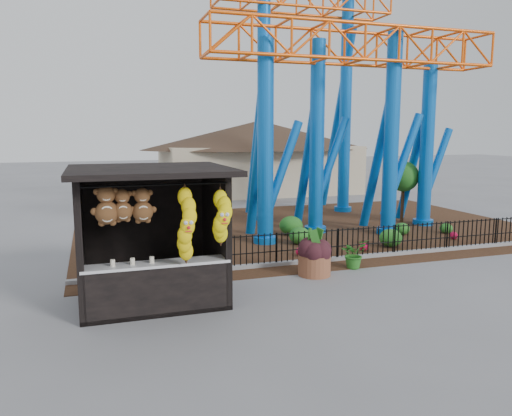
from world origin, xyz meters
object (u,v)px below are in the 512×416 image
object	(u,v)px
terracotta_planter	(314,265)
prize_booth	(152,238)
potted_plant	(354,254)
roller_coaster	(333,67)

from	to	relation	value
terracotta_planter	prize_booth	bearing A→B (deg)	-168.51
terracotta_planter	potted_plant	size ratio (longest dim) A/B	1.06
prize_booth	potted_plant	bearing A→B (deg)	11.74
roller_coaster	terracotta_planter	bearing A→B (deg)	-119.67
roller_coaster	terracotta_planter	distance (m)	9.61
roller_coaster	potted_plant	size ratio (longest dim) A/B	13.06
terracotta_planter	potted_plant	distance (m)	1.43
prize_booth	roller_coaster	world-z (taller)	roller_coaster
prize_booth	terracotta_planter	distance (m)	4.71
potted_plant	terracotta_planter	bearing A→B (deg)	172.26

